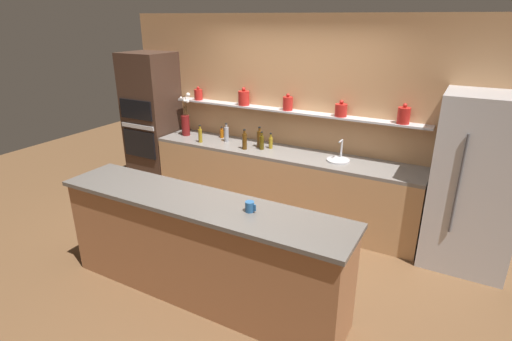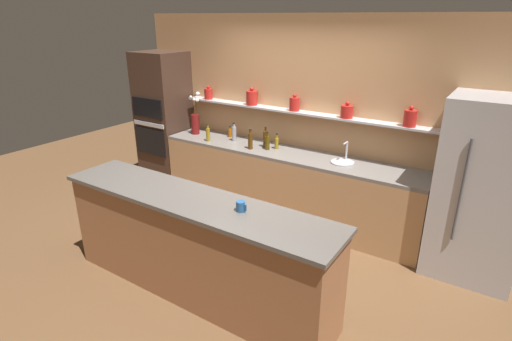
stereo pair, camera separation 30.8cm
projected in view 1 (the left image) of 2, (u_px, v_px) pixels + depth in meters
name	position (u px, v px, depth m)	size (l,w,h in m)	color
ground_plane	(237.00, 261.00, 4.47)	(12.00, 12.00, 0.00)	brown
back_wall_unit	(298.00, 117.00, 5.30)	(5.20, 0.28, 2.60)	tan
back_counter_unit	(280.00, 184.00, 5.35)	(3.62, 0.62, 0.92)	tan
island_counter	(201.00, 249.00, 3.76)	(2.89, 0.61, 1.02)	#99603D
refrigerator	(475.00, 184.00, 4.13)	(0.84, 0.73, 1.87)	#B7B7BC
oven_tower	(153.00, 122.00, 6.12)	(0.70, 0.64, 2.08)	#3D281E
flower_vase	(186.00, 123.00, 5.82)	(0.16, 0.13, 0.63)	maroon
sink_fixture	(338.00, 159.00, 4.84)	(0.28, 0.28, 0.25)	#B7B7BC
bottle_oil_0	(271.00, 142.00, 5.27)	(0.05, 0.05, 0.21)	olive
bottle_sauce_1	(222.00, 133.00, 5.75)	(0.05, 0.05, 0.16)	#9E4C0A
bottle_spirit_2	(245.00, 141.00, 5.23)	(0.06, 0.06, 0.27)	#4C2D0C
bottle_oil_3	(262.00, 142.00, 5.23)	(0.06, 0.06, 0.24)	#47380A
bottle_oil_4	(200.00, 135.00, 5.52)	(0.06, 0.06, 0.25)	olive
bottle_spirit_5	(259.00, 139.00, 5.31)	(0.07, 0.07, 0.28)	#4C2D0C
bottle_spirit_6	(227.00, 134.00, 5.56)	(0.06, 0.06, 0.26)	gray
coffee_mug	(250.00, 207.00, 3.35)	(0.10, 0.08, 0.09)	#235184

